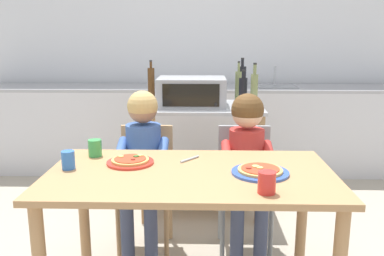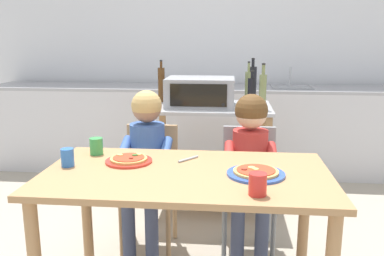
% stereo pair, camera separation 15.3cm
% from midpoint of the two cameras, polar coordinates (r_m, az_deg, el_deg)
% --- Properties ---
extents(ground_plane, '(10.72, 10.72, 0.00)m').
position_cam_midpoint_polar(ground_plane, '(3.27, -0.99, -12.63)').
color(ground_plane, '#A89E8C').
extents(back_wall_tiled, '(5.17, 0.14, 2.70)m').
position_cam_midpoint_polar(back_wall_tiled, '(4.63, -0.11, 12.08)').
color(back_wall_tiled, silver).
rests_on(back_wall_tiled, ground).
extents(kitchen_counter, '(4.65, 0.60, 1.09)m').
position_cam_midpoint_polar(kitchen_counter, '(4.32, -0.26, -0.06)').
color(kitchen_counter, silver).
rests_on(kitchen_counter, ground).
extents(kitchen_island_cart, '(0.94, 0.62, 0.87)m').
position_cam_midpoint_polar(kitchen_island_cart, '(3.27, 0.03, -1.86)').
color(kitchen_island_cart, '#B7BABF').
rests_on(kitchen_island_cart, ground).
extents(toaster_oven, '(0.52, 0.39, 0.22)m').
position_cam_midpoint_polar(toaster_oven, '(3.18, -1.44, 5.05)').
color(toaster_oven, '#999BA0').
rests_on(toaster_oven, kitchen_island_cart).
extents(bottle_squat_spirits, '(0.05, 0.05, 0.34)m').
position_cam_midpoint_polar(bottle_squat_spirits, '(3.32, 5.16, 5.78)').
color(bottle_squat_spirits, olive).
rests_on(bottle_squat_spirits, kitchen_island_cart).
extents(bottle_dark_olive_oil, '(0.07, 0.07, 0.36)m').
position_cam_midpoint_polar(bottle_dark_olive_oil, '(3.41, 5.70, 6.22)').
color(bottle_dark_olive_oil, black).
rests_on(bottle_dark_olive_oil, kitchen_island_cart).
extents(bottle_clear_vinegar, '(0.06, 0.06, 0.34)m').
position_cam_midpoint_polar(bottle_clear_vinegar, '(3.39, -7.01, 6.04)').
color(bottle_clear_vinegar, '#4C2D14').
rests_on(bottle_clear_vinegar, kitchen_island_cart).
extents(bottle_brown_beer, '(0.05, 0.05, 0.34)m').
position_cam_midpoint_polar(bottle_brown_beer, '(3.08, 7.26, 5.26)').
color(bottle_brown_beer, olive).
rests_on(bottle_brown_beer, kitchen_island_cart).
extents(bottle_slim_sauce, '(0.06, 0.06, 0.28)m').
position_cam_midpoint_polar(bottle_slim_sauce, '(3.16, 5.73, 5.07)').
color(bottle_slim_sauce, black).
rests_on(bottle_slim_sauce, kitchen_island_cart).
extents(dining_table, '(1.39, 0.77, 0.76)m').
position_cam_midpoint_polar(dining_table, '(2.03, -2.43, -9.01)').
color(dining_table, '#AD7F51').
rests_on(dining_table, ground).
extents(dining_chair_left, '(0.36, 0.36, 0.81)m').
position_cam_midpoint_polar(dining_chair_left, '(2.74, -8.05, -7.03)').
color(dining_chair_left, tan).
rests_on(dining_chair_left, ground).
extents(dining_chair_right, '(0.36, 0.36, 0.81)m').
position_cam_midpoint_polar(dining_chair_right, '(2.72, 5.72, -7.15)').
color(dining_chair_right, gray).
rests_on(dining_chair_right, ground).
extents(child_in_blue_striped_shirt, '(0.32, 0.42, 1.05)m').
position_cam_midpoint_polar(child_in_blue_striped_shirt, '(2.57, -8.62, -3.74)').
color(child_in_blue_striped_shirt, '#424C6B').
rests_on(child_in_blue_striped_shirt, ground).
extents(child_in_red_shirt, '(0.32, 0.42, 1.04)m').
position_cam_midpoint_polar(child_in_red_shirt, '(2.54, 6.00, -3.74)').
color(child_in_red_shirt, '#424C6B').
rests_on(child_in_red_shirt, ground).
extents(pizza_plate_red_rimmed, '(0.24, 0.24, 0.03)m').
position_cam_midpoint_polar(pizza_plate_red_rimmed, '(2.15, -10.64, -4.60)').
color(pizza_plate_red_rimmed, red).
rests_on(pizza_plate_red_rimmed, dining_table).
extents(pizza_plate_blue_rimmed, '(0.27, 0.27, 0.03)m').
position_cam_midpoint_polar(pizza_plate_blue_rimmed, '(1.98, 7.29, -6.03)').
color(pizza_plate_blue_rimmed, '#3356B7').
rests_on(pizza_plate_blue_rimmed, dining_table).
extents(drinking_cup_green, '(0.07, 0.07, 0.09)m').
position_cam_midpoint_polar(drinking_cup_green, '(2.31, -15.25, -2.72)').
color(drinking_cup_green, green).
rests_on(drinking_cup_green, dining_table).
extents(drinking_cup_blue, '(0.07, 0.07, 0.09)m').
position_cam_midpoint_polar(drinking_cup_blue, '(2.13, -18.88, -4.27)').
color(drinking_cup_blue, blue).
rests_on(drinking_cup_blue, dining_table).
extents(drinking_cup_red, '(0.08, 0.08, 0.09)m').
position_cam_midpoint_polar(drinking_cup_red, '(1.73, 7.89, -7.57)').
color(drinking_cup_red, red).
rests_on(drinking_cup_red, dining_table).
extents(serving_spoon, '(0.10, 0.12, 0.01)m').
position_cam_midpoint_polar(serving_spoon, '(2.17, -2.35, -4.37)').
color(serving_spoon, '#B7BABF').
rests_on(serving_spoon, dining_table).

